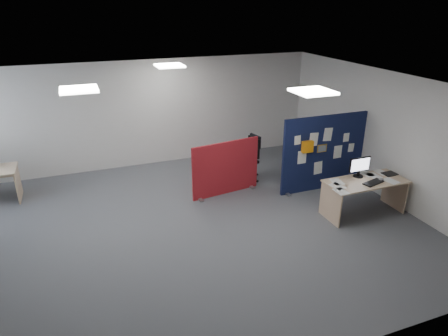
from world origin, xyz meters
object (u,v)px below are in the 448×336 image
object	(u,v)px
monitor_main	(360,166)
office_chair	(250,155)
navy_divider	(324,153)
main_desk	(363,188)
red_divider	(226,169)

from	to	relation	value
monitor_main	office_chair	size ratio (longest dim) A/B	0.45
navy_divider	main_desk	distance (m)	1.32
main_desk	office_chair	bearing A→B (deg)	120.93
navy_divider	monitor_main	bearing A→B (deg)	-85.06
red_divider	navy_divider	bearing A→B (deg)	-22.25
monitor_main	red_divider	bearing A→B (deg)	143.35
monitor_main	office_chair	xyz separation A→B (m)	(-1.40, 2.20, -0.36)
red_divider	office_chair	bearing A→B (deg)	25.85
red_divider	main_desk	bearing A→B (deg)	-46.90
navy_divider	red_divider	size ratio (longest dim) A/B	1.30
monitor_main	office_chair	distance (m)	2.63
navy_divider	office_chair	bearing A→B (deg)	139.88
navy_divider	monitor_main	world-z (taller)	navy_divider
red_divider	office_chair	world-z (taller)	red_divider
office_chair	navy_divider	bearing A→B (deg)	-51.76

